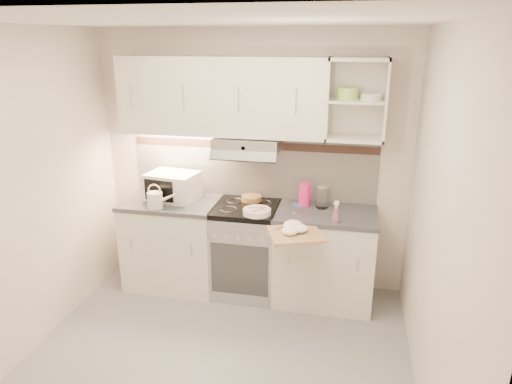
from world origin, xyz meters
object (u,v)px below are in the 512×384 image
electric_range (246,249)px  cutting_board (296,234)px  pink_pitcher (305,194)px  watering_can (156,200)px  microwave (173,186)px  plate_stack (257,212)px  glass_jar (322,196)px  spray_bottle (336,213)px

electric_range → cutting_board: 0.83m
electric_range → cutting_board: (0.53, -0.49, 0.42)m
electric_range → pink_pitcher: pink_pitcher is taller
watering_can → pink_pitcher: size_ratio=1.26×
microwave → pink_pitcher: bearing=12.5°
plate_stack → glass_jar: (0.56, 0.28, 0.09)m
plate_stack → pink_pitcher: pink_pitcher is taller
electric_range → spray_bottle: spray_bottle is taller
plate_stack → electric_range: bearing=128.1°
electric_range → spray_bottle: size_ratio=4.44×
plate_stack → pink_pitcher: bearing=39.0°
electric_range → glass_jar: bearing=8.1°
microwave → spray_bottle: bearing=-1.1°
microwave → cutting_board: bearing=-14.3°
electric_range → microwave: 0.95m
electric_range → plate_stack: size_ratio=3.56×
glass_jar → plate_stack: bearing=-153.4°
microwave → pink_pitcher: 1.28m
watering_can → glass_jar: (1.51, 0.32, 0.03)m
pink_pitcher → glass_jar: 0.17m
cutting_board → pink_pitcher: bearing=69.0°
plate_stack → glass_jar: size_ratio=1.12×
watering_can → cutting_board: 1.37m
electric_range → watering_can: bearing=-164.8°
pink_pitcher → glass_jar: (0.17, -0.04, 0.00)m
glass_jar → spray_bottle: (0.14, -0.32, -0.03)m
plate_stack → cutting_board: size_ratio=0.60×
plate_stack → spray_bottle: bearing=-3.3°
microwave → plate_stack: (0.89, -0.23, -0.11)m
microwave → pink_pitcher: (1.28, 0.08, -0.02)m
watering_can → glass_jar: watering_can is taller
spray_bottle → cutting_board: bearing=-133.4°
watering_can → plate_stack: bearing=-6.3°
glass_jar → cutting_board: bearing=-106.2°
plate_stack → pink_pitcher: 0.51m
microwave → spray_bottle: size_ratio=2.54×
watering_can → spray_bottle: 1.65m
glass_jar → electric_range: bearing=-171.9°
electric_range → glass_jar: size_ratio=4.00×
plate_stack → spray_bottle: 0.70m
electric_range → microwave: microwave is taller
pink_pitcher → cutting_board: size_ratio=0.52×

